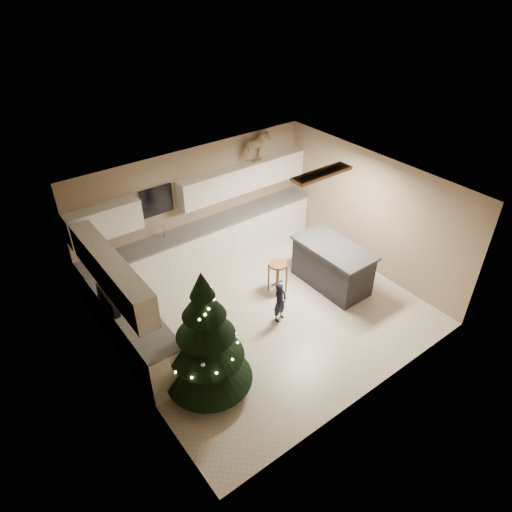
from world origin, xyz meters
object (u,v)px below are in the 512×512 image
Objects in this scene: toddler at (280,302)px; rocking_horse at (256,147)px; bar_stool at (278,271)px; island at (332,265)px; christmas_tree at (207,344)px.

rocking_horse is at bearing 47.58° from toddler.
toddler is 1.11× the size of rocking_horse.
toddler is (-0.50, -0.69, -0.11)m from bar_stool.
island is 3.60m from christmas_tree.
island is at bearing 12.31° from christmas_tree.
bar_stool is at bearing 39.86° from toddler.
island is 3.04m from rocking_horse.
christmas_tree is 4.82m from rocking_horse.
island is at bearing 168.64° from rocking_horse.
bar_stool is at bearing 139.94° from rocking_horse.
christmas_tree is 3.08× the size of rocking_horse.
toddler is (1.93, 0.56, -0.53)m from christmas_tree.
rocking_horse is at bearing 43.49° from christmas_tree.
rocking_horse reaches higher than christmas_tree.
rocking_horse is at bearing 93.31° from island.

